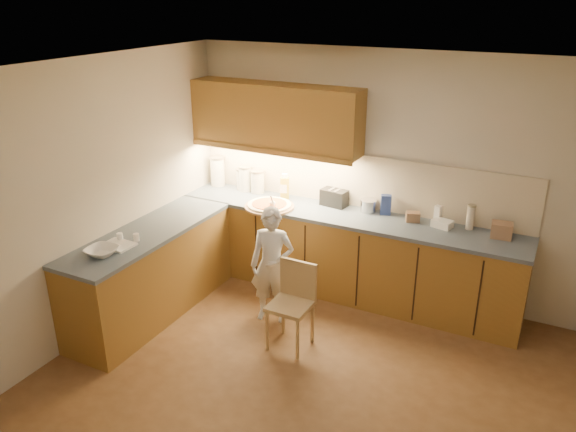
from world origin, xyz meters
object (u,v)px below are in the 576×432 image
object	(u,v)px
wooden_chair	(293,298)
toaster	(334,198)
child	(272,265)
oil_jug	(285,187)
pizza_on_board	(269,206)

from	to	relation	value
wooden_chair	toaster	distance (m)	1.43
child	toaster	distance (m)	1.13
child	oil_jug	distance (m)	1.15
pizza_on_board	wooden_chair	bearing A→B (deg)	-50.91
wooden_chair	toaster	xyz separation A→B (m)	(-0.16, 1.31, 0.54)
child	wooden_chair	xyz separation A→B (m)	(0.38, -0.28, -0.13)
child	oil_jug	size ratio (longest dim) A/B	4.11
oil_jug	child	bearing A→B (deg)	-69.51
oil_jug	toaster	size ratio (longest dim) A/B	0.96
oil_jug	pizza_on_board	bearing A→B (deg)	-92.05
pizza_on_board	toaster	xyz separation A→B (m)	(0.60, 0.38, 0.07)
wooden_chair	oil_jug	bearing A→B (deg)	120.98
pizza_on_board	child	xyz separation A→B (m)	(0.38, -0.65, -0.34)
pizza_on_board	toaster	size ratio (longest dim) A/B	1.78
child	oil_jug	bearing A→B (deg)	94.99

